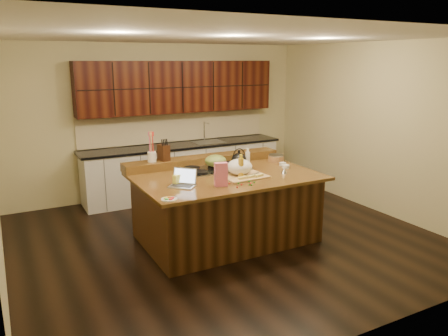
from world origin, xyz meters
TOP-DOWN VIEW (x-y plane):
  - room at (0.00, 0.00)m, footprint 5.52×5.02m
  - island at (0.00, 0.00)m, footprint 2.40×1.60m
  - back_ledge at (0.00, 0.70)m, footprint 2.40×0.30m
  - cooktop at (0.00, 0.30)m, footprint 0.92×0.52m
  - back_counter at (0.30, 2.23)m, footprint 3.70×0.66m
  - kettle at (0.30, 0.17)m, footprint 0.24×0.24m
  - green_bowl at (0.00, 0.30)m, footprint 0.38×0.38m
  - laptop at (-0.71, -0.23)m, footprint 0.38×0.38m
  - oil_bottle at (0.07, -0.28)m, footprint 0.09×0.09m
  - vinegar_bottle at (0.41, 0.11)m, footprint 0.08×0.08m
  - wooden_tray at (0.12, -0.19)m, footprint 0.60×0.48m
  - ramekin_a at (0.93, -0.07)m, footprint 0.11×0.11m
  - ramekin_b at (0.97, 0.06)m, footprint 0.10×0.10m
  - ramekin_c at (1.10, 0.30)m, footprint 0.11×0.11m
  - strainer_bowl at (1.03, 0.32)m, footprint 0.31×0.31m
  - kitchen_timer at (0.73, -0.31)m, footprint 0.10×0.10m
  - pink_bag at (-0.31, -0.45)m, footprint 0.17×0.12m
  - candy_plate at (-1.06, -0.66)m, footprint 0.20×0.20m
  - package_box at (-0.76, -0.14)m, footprint 0.10×0.09m
  - utensil_crock at (-0.79, 0.70)m, footprint 0.14×0.14m
  - knife_block at (-0.61, 0.70)m, footprint 0.14×0.20m
  - gumdrop_0 at (0.22, -0.40)m, footprint 0.02×0.02m
  - gumdrop_1 at (0.12, -0.53)m, footprint 0.02×0.02m
  - gumdrop_2 at (-0.18, -0.42)m, footprint 0.02×0.02m
  - gumdrop_3 at (0.08, -0.48)m, footprint 0.02×0.02m
  - gumdrop_4 at (0.04, -0.58)m, footprint 0.02×0.02m
  - gumdrop_5 at (0.03, -0.61)m, footprint 0.02×0.02m
  - gumdrop_6 at (-0.17, -0.62)m, footprint 0.02×0.02m
  - gumdrop_7 at (-0.23, -0.42)m, footprint 0.02×0.02m
  - gumdrop_8 at (-0.07, -0.54)m, footprint 0.02×0.02m
  - gumdrop_9 at (0.01, -0.59)m, footprint 0.02×0.02m
  - gumdrop_10 at (0.05, -0.54)m, footprint 0.02×0.02m
  - gumdrop_11 at (-0.08, -0.48)m, footprint 0.02×0.02m
  - gumdrop_12 at (-0.22, -0.43)m, footprint 0.02×0.02m
  - gumdrop_13 at (0.11, -0.45)m, footprint 0.02×0.02m
  - gumdrop_14 at (-0.26, -0.42)m, footprint 0.02×0.02m

SIDE VIEW (x-z plane):
  - island at x=0.00m, z-range 0.00..0.92m
  - candy_plate at x=-1.06m, z-range 0.92..0.93m
  - gumdrop_0 at x=0.22m, z-range 0.92..0.94m
  - gumdrop_1 at x=0.12m, z-range 0.92..0.94m
  - gumdrop_2 at x=-0.18m, z-range 0.92..0.94m
  - gumdrop_3 at x=0.08m, z-range 0.92..0.94m
  - gumdrop_4 at x=0.04m, z-range 0.92..0.94m
  - gumdrop_5 at x=0.03m, z-range 0.92..0.94m
  - gumdrop_6 at x=-0.17m, z-range 0.92..0.94m
  - gumdrop_7 at x=-0.23m, z-range 0.92..0.94m
  - gumdrop_8 at x=-0.07m, z-range 0.92..0.94m
  - gumdrop_9 at x=0.01m, z-range 0.92..0.94m
  - gumdrop_10 at x=0.05m, z-range 0.92..0.94m
  - gumdrop_11 at x=-0.08m, z-range 0.92..0.94m
  - gumdrop_12 at x=-0.22m, z-range 0.92..0.94m
  - gumdrop_13 at x=0.11m, z-range 0.92..0.94m
  - gumdrop_14 at x=-0.26m, z-range 0.92..0.94m
  - cooktop at x=0.00m, z-range 0.91..0.96m
  - ramekin_a at x=0.93m, z-range 0.92..0.96m
  - ramekin_b at x=0.97m, z-range 0.92..0.96m
  - ramekin_c at x=1.10m, z-range 0.92..0.96m
  - kitchen_timer at x=0.73m, z-range 0.92..0.99m
  - strainer_bowl at x=1.03m, z-range 0.92..1.01m
  - laptop at x=-0.71m, z-range 0.87..1.08m
  - back_ledge at x=0.00m, z-range 0.92..1.04m
  - package_box at x=-0.76m, z-range 0.92..1.04m
  - back_counter at x=0.30m, z-range -0.22..2.18m
  - wooden_tray at x=0.12m, z-range 0.91..1.14m
  - vinegar_bottle at x=0.41m, z-range 0.92..1.17m
  - green_bowl at x=0.00m, z-range 0.97..1.13m
  - oil_bottle at x=0.07m, z-range 0.92..1.19m
  - kettle at x=0.30m, z-range 0.97..1.15m
  - pink_bag at x=-0.31m, z-range 0.92..1.21m
  - utensil_crock at x=-0.79m, z-range 1.04..1.18m
  - knife_block at x=-0.61m, z-range 1.04..1.27m
  - room at x=0.00m, z-range -0.01..2.71m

